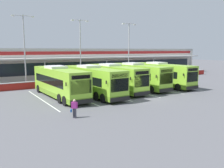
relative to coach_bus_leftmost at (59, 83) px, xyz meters
name	(u,v)px	position (x,y,z in m)	size (l,w,h in m)	color
ground_plane	(144,99)	(8.20, -6.26, -1.79)	(200.00, 200.00, 0.00)	#56565B
terminal_building	(64,63)	(8.20, 20.64, 1.23)	(70.00, 13.00, 6.00)	beige
red_barrier_wall	(90,81)	(8.20, 8.24, -1.23)	(60.00, 0.40, 1.10)	maroon
coach_bus_leftmost	(59,83)	(0.00, 0.00, 0.00)	(3.21, 12.23, 3.78)	#8CC633
coach_bus_left_centre	(92,81)	(4.02, -0.94, 0.00)	(3.21, 12.23, 3.78)	#8CC633
coach_bus_centre	(114,78)	(8.02, 0.27, 0.00)	(3.21, 12.23, 3.78)	#8CC633
coach_bus_right_centre	(137,76)	(12.27, 0.53, 0.00)	(3.21, 12.23, 3.78)	#8CC633
coach_bus_rightmost	(161,75)	(16.75, 0.06, 0.00)	(3.21, 12.23, 3.78)	#8CC633
bay_stripe_far_west	(41,99)	(-2.30, -0.26, -1.78)	(0.14, 13.00, 0.01)	silver
bay_stripe_west	(75,96)	(1.90, -0.26, -1.78)	(0.14, 13.00, 0.01)	silver
bay_stripe_mid_west	(104,93)	(6.10, -0.26, -1.78)	(0.14, 13.00, 0.01)	silver
bay_stripe_centre	(129,90)	(10.30, -0.26, -1.78)	(0.14, 13.00, 0.01)	silver
bay_stripe_mid_east	(151,87)	(14.50, -0.26, -1.78)	(0.14, 13.00, 0.01)	silver
bay_stripe_east	(171,85)	(18.70, -0.26, -1.78)	(0.14, 13.00, 0.01)	silver
pedestrian_with_handbag	(74,108)	(-1.92, -9.23, -0.93)	(0.63, 0.50, 1.62)	#33333D
lamp_post_west	(24,46)	(-1.71, 10.52, 4.50)	(3.24, 0.28, 11.00)	#9E9EA3
lamp_post_centre	(80,47)	(7.83, 11.03, 4.50)	(3.24, 0.28, 11.00)	#9E9EA3
lamp_post_east	(129,47)	(18.37, 11.06, 4.50)	(3.24, 0.28, 11.00)	#9E9EA3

